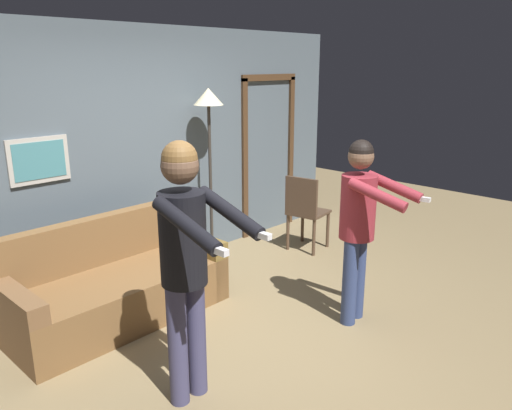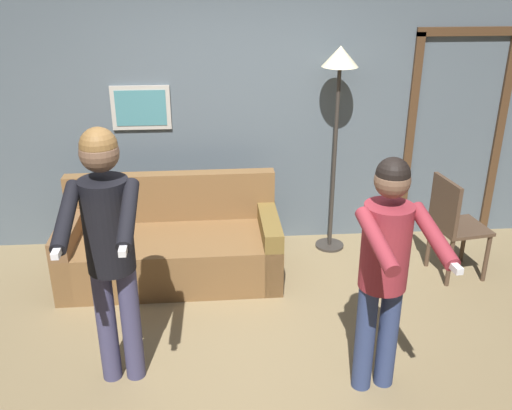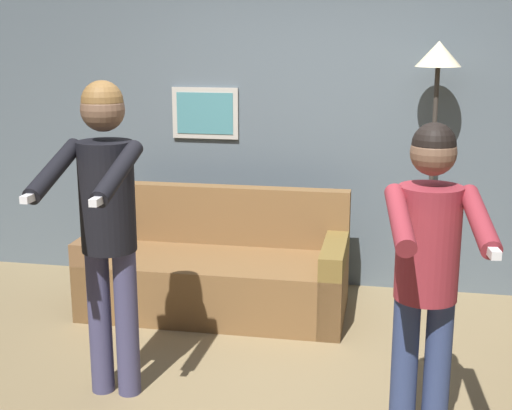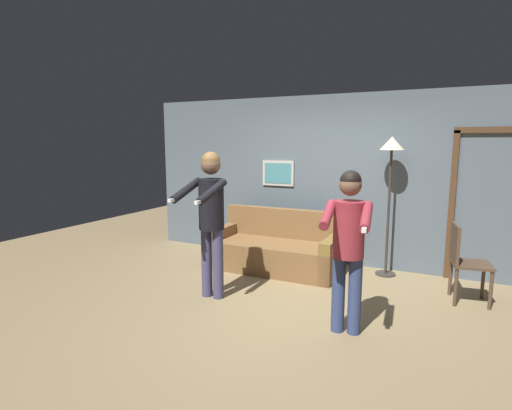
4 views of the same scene
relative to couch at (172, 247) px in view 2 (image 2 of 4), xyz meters
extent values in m
plane|color=olive|center=(0.63, -1.19, -0.28)|extent=(12.00, 12.00, 0.00)
cube|color=#525E68|center=(0.63, 0.73, 1.02)|extent=(6.40, 0.06, 2.60)
cube|color=#B7B2A8|center=(-0.26, 0.69, 1.11)|extent=(0.54, 0.02, 0.41)
cube|color=teal|center=(-0.26, 0.67, 1.11)|extent=(0.46, 0.01, 0.33)
cube|color=#4C331E|center=(2.32, 0.68, 0.74)|extent=(0.08, 0.04, 2.04)
cube|color=#4C331E|center=(3.22, 0.68, 0.74)|extent=(0.08, 0.04, 2.04)
cube|color=#4C331E|center=(2.77, 0.68, 1.76)|extent=(0.98, 0.04, 0.08)
cube|color=brown|center=(0.00, -0.04, -0.07)|extent=(1.91, 0.87, 0.42)
cube|color=brown|center=(0.00, 0.31, 0.37)|extent=(1.90, 0.16, 0.45)
cube|color=brown|center=(-0.87, -0.05, 0.01)|extent=(0.17, 0.85, 0.58)
cube|color=brown|center=(0.87, -0.03, 0.01)|extent=(0.17, 0.85, 0.58)
cylinder|color=#332D28|center=(1.53, 0.44, -0.27)|extent=(0.28, 0.28, 0.02)
cylinder|color=#332D28|center=(1.53, 0.44, 0.62)|extent=(0.04, 0.04, 1.76)
cone|color=#F9EAB7|center=(1.53, 0.44, 1.59)|extent=(0.33, 0.33, 0.18)
cylinder|color=#413F62|center=(-0.34, -1.36, 0.15)|extent=(0.13, 0.13, 0.85)
cylinder|color=#413F62|center=(-0.18, -1.36, 0.15)|extent=(0.13, 0.13, 0.85)
cylinder|color=black|center=(-0.26, -1.36, 0.88)|extent=(0.30, 0.30, 0.60)
sphere|color=brown|center=(-0.26, -1.36, 1.34)|extent=(0.23, 0.23, 0.23)
sphere|color=brown|center=(-0.26, -1.36, 1.39)|extent=(0.22, 0.22, 0.22)
cylinder|color=black|center=(-0.42, -1.61, 1.06)|extent=(0.10, 0.53, 0.25)
cube|color=white|center=(-0.42, -1.86, 0.98)|extent=(0.04, 0.15, 0.04)
cylinder|color=black|center=(-0.08, -1.61, 1.06)|extent=(0.10, 0.53, 0.25)
cube|color=white|center=(-0.08, -1.86, 0.98)|extent=(0.04, 0.15, 0.04)
cylinder|color=navy|center=(1.35, -1.57, 0.11)|extent=(0.13, 0.13, 0.78)
cylinder|color=navy|center=(1.51, -1.55, 0.11)|extent=(0.13, 0.13, 0.78)
cylinder|color=maroon|center=(1.43, -1.56, 0.77)|extent=(0.30, 0.30, 0.55)
sphere|color=brown|center=(1.43, -1.56, 1.20)|extent=(0.21, 0.21, 0.21)
sphere|color=black|center=(1.43, -1.56, 1.24)|extent=(0.20, 0.20, 0.20)
cylinder|color=maroon|center=(1.29, -1.82, 0.95)|extent=(0.15, 0.50, 0.22)
cylinder|color=maroon|center=(1.63, -1.77, 0.95)|extent=(0.15, 0.50, 0.22)
cube|color=white|center=(1.66, -2.00, 0.88)|extent=(0.06, 0.15, 0.04)
cylinder|color=#4C3828|center=(2.77, -0.31, -0.05)|extent=(0.04, 0.04, 0.45)
cylinder|color=#4C3828|center=(2.72, 0.04, -0.05)|extent=(0.04, 0.04, 0.45)
cylinder|color=#4C3828|center=(2.42, -0.37, -0.05)|extent=(0.04, 0.04, 0.45)
cylinder|color=#4C3828|center=(2.36, -0.01, -0.05)|extent=(0.04, 0.04, 0.45)
cube|color=#4C3828|center=(2.57, -0.16, 0.19)|extent=(0.48, 0.48, 0.03)
cube|color=#4C3828|center=(2.38, -0.19, 0.43)|extent=(0.10, 0.42, 0.45)
camera|label=1|loc=(-2.07, -3.74, 1.94)|focal=35.00mm
camera|label=2|loc=(0.42, -4.56, 2.39)|focal=40.00mm
camera|label=3|loc=(1.26, -4.87, 1.73)|focal=50.00mm
camera|label=4|loc=(2.27, -5.33, 1.60)|focal=28.00mm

